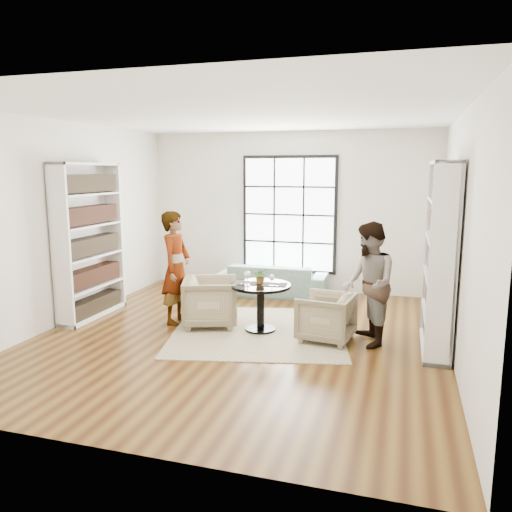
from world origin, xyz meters
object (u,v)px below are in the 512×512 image
(sofa, at_px, (273,279))
(armchair_left, at_px, (211,302))
(person_left, at_px, (176,268))
(pedestal_table, at_px, (261,297))
(person_right, at_px, (369,284))
(wine_glass_left, at_px, (247,275))
(armchair_right, at_px, (326,317))
(flower_centerpiece, at_px, (261,276))
(wine_glass_right, at_px, (272,278))

(sofa, distance_m, armchair_left, 2.11)
(sofa, xyz_separation_m, person_left, (-0.95, -2.07, 0.55))
(sofa, distance_m, person_left, 2.35)
(pedestal_table, bearing_deg, sofa, 100.15)
(person_right, xyz_separation_m, wine_glass_left, (-1.66, -0.02, 0.02))
(armchair_right, bearing_deg, wine_glass_left, -81.28)
(pedestal_table, height_order, armchair_right, pedestal_table)
(person_left, bearing_deg, wine_glass_left, -99.15)
(armchair_left, xyz_separation_m, flower_centerpiece, (0.77, -0.00, 0.44))
(armchair_right, bearing_deg, flower_centerpiece, -91.91)
(sofa, relative_size, armchair_right, 2.81)
(person_right, bearing_deg, flower_centerpiece, -114.51)
(person_left, relative_size, person_right, 1.04)
(pedestal_table, height_order, wine_glass_right, wine_glass_right)
(armchair_right, relative_size, wine_glass_left, 3.33)
(armchair_left, distance_m, wine_glass_left, 0.81)
(sofa, xyz_separation_m, armchair_left, (-0.40, -2.07, 0.07))
(pedestal_table, bearing_deg, person_right, -5.10)
(wine_glass_left, bearing_deg, flower_centerpiece, 51.79)
(person_right, height_order, wine_glass_left, person_right)
(pedestal_table, bearing_deg, person_left, 178.75)
(person_left, xyz_separation_m, person_right, (2.84, -0.16, -0.03))
(sofa, distance_m, person_right, 2.97)
(pedestal_table, xyz_separation_m, person_right, (1.51, -0.13, 0.32))
(person_right, xyz_separation_m, flower_centerpiece, (-1.52, 0.16, -0.02))
(flower_centerpiece, bearing_deg, person_right, -6.16)
(armchair_right, bearing_deg, armchair_left, -87.67)
(pedestal_table, height_order, person_left, person_left)
(pedestal_table, height_order, sofa, pedestal_table)
(armchair_left, bearing_deg, armchair_right, -115.04)
(wine_glass_right, bearing_deg, armchair_left, 173.63)
(pedestal_table, bearing_deg, wine_glass_left, -134.08)
(sofa, bearing_deg, pedestal_table, 98.02)
(person_right, bearing_deg, sofa, -158.19)
(pedestal_table, relative_size, person_right, 0.53)
(wine_glass_right, bearing_deg, flower_centerpiece, 150.57)
(armchair_right, distance_m, flower_centerpiece, 1.09)
(person_left, xyz_separation_m, wine_glass_right, (1.51, -0.11, -0.04))
(armchair_left, distance_m, person_right, 2.34)
(pedestal_table, bearing_deg, wine_glass_right, -22.99)
(person_right, relative_size, flower_centerpiece, 7.16)
(person_left, xyz_separation_m, wine_glass_left, (1.18, -0.18, -0.01))
(person_right, height_order, flower_centerpiece, person_right)
(pedestal_table, relative_size, armchair_left, 1.08)
(sofa, distance_m, wine_glass_left, 2.33)
(sofa, distance_m, wine_glass_right, 2.31)
(person_left, bearing_deg, wine_glass_right, -94.37)
(wine_glass_right, bearing_deg, pedestal_table, 157.01)
(pedestal_table, bearing_deg, flower_centerpiece, 100.37)
(person_right, height_order, wine_glass_right, person_right)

